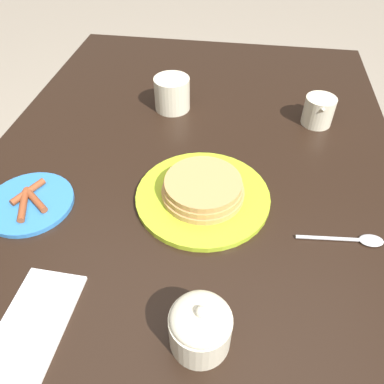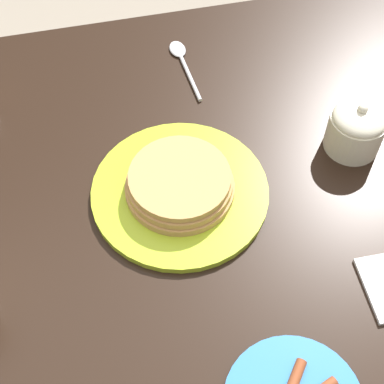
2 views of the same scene
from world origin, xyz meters
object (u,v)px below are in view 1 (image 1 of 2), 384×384
(creamer_pitcher, at_px, (319,110))
(napkin, at_px, (32,327))
(sugar_bowl, at_px, (200,327))
(spoon, at_px, (356,240))
(coffee_mug, at_px, (172,93))
(pancake_plate, at_px, (203,192))
(side_plate_bacon, at_px, (29,202))

(creamer_pitcher, relative_size, napkin, 0.56)
(sugar_bowl, xyz_separation_m, spoon, (0.23, -0.26, -0.04))
(coffee_mug, distance_m, napkin, 0.66)
(napkin, xyz_separation_m, spoon, (0.25, -0.52, 0.00))
(coffee_mug, relative_size, napkin, 0.64)
(napkin, relative_size, spoon, 1.22)
(pancake_plate, bearing_deg, coffee_mug, 20.57)
(side_plate_bacon, relative_size, coffee_mug, 1.41)
(spoon, bearing_deg, coffee_mug, 46.29)
(pancake_plate, bearing_deg, napkin, 144.76)
(creamer_pitcher, height_order, napkin, creamer_pitcher)
(creamer_pitcher, relative_size, spoon, 0.68)
(sugar_bowl, bearing_deg, napkin, 94.26)
(creamer_pitcher, bearing_deg, sugar_bowl, 160.30)
(napkin, bearing_deg, sugar_bowl, -85.74)
(pancake_plate, relative_size, side_plate_bacon, 1.56)
(coffee_mug, distance_m, spoon, 0.58)
(coffee_mug, bearing_deg, creamer_pitcher, -92.97)
(side_plate_bacon, bearing_deg, spoon, -89.74)
(creamer_pitcher, bearing_deg, coffee_mug, 87.03)
(creamer_pitcher, bearing_deg, spoon, -173.74)
(creamer_pitcher, bearing_deg, pancake_plate, 141.27)
(side_plate_bacon, bearing_deg, sugar_bowl, -120.81)
(pancake_plate, xyz_separation_m, creamer_pitcher, (0.31, -0.25, 0.02))
(pancake_plate, height_order, napkin, pancake_plate)
(sugar_bowl, bearing_deg, side_plate_bacon, 59.19)
(coffee_mug, height_order, creamer_pitcher, coffee_mug)
(side_plate_bacon, relative_size, napkin, 0.90)
(side_plate_bacon, height_order, creamer_pitcher, creamer_pitcher)
(coffee_mug, bearing_deg, side_plate_bacon, 151.65)
(side_plate_bacon, height_order, coffee_mug, coffee_mug)
(napkin, bearing_deg, creamer_pitcher, -37.02)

